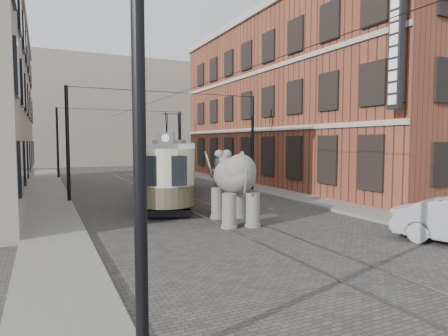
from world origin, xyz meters
TOP-DOWN VIEW (x-y plane):
  - ground at (0.00, 0.00)m, footprint 120.00×120.00m
  - tram_rails at (0.00, 0.00)m, footprint 1.54×80.00m
  - sidewalk_right at (6.00, 0.00)m, footprint 2.00×60.00m
  - sidewalk_left at (-6.50, 0.00)m, footprint 2.00×60.00m
  - brick_building at (11.00, 9.00)m, footprint 8.00×26.00m
  - distant_block at (0.00, 40.00)m, footprint 28.00×10.00m
  - catenary at (-0.20, 5.00)m, footprint 11.00×30.20m
  - tram at (-0.22, 5.36)m, footprint 6.53×12.03m
  - elephant at (-0.02, -1.80)m, footprint 3.39×5.05m

SIDE VIEW (x-z plane):
  - ground at x=0.00m, z-range 0.00..0.00m
  - tram_rails at x=0.00m, z-range 0.00..0.02m
  - sidewalk_right at x=6.00m, z-range 0.00..0.15m
  - sidewalk_left at x=-6.50m, z-range 0.00..0.15m
  - elephant at x=-0.02m, z-range 0.00..2.85m
  - tram at x=-0.22m, z-range 0.00..4.73m
  - catenary at x=-0.20m, z-range 0.00..6.00m
  - brick_building at x=11.00m, z-range 0.00..12.00m
  - distant_block at x=0.00m, z-range 0.00..14.00m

